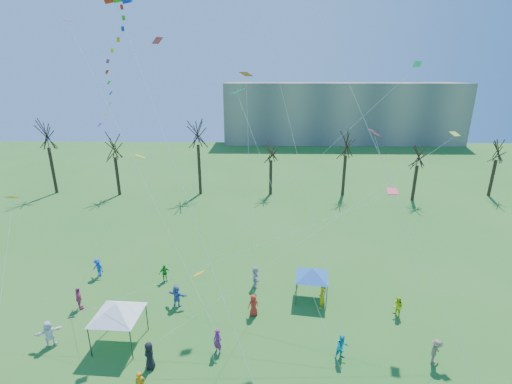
{
  "coord_description": "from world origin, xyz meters",
  "views": [
    {
      "loc": [
        1.7,
        -13.17,
        17.01
      ],
      "look_at": [
        1.33,
        5.0,
        11.0
      ],
      "focal_mm": 25.0,
      "sensor_mm": 36.0,
      "label": 1
    }
  ],
  "objects_px": {
    "canopy_tent_blue": "(312,273)",
    "big_box_kite": "(116,70)",
    "distant_building": "(341,113)",
    "canopy_tent_white": "(117,309)"
  },
  "relations": [
    {
      "from": "big_box_kite",
      "to": "canopy_tent_blue",
      "type": "xyz_separation_m",
      "value": [
        11.76,
        4.69,
        -15.0
      ]
    },
    {
      "from": "canopy_tent_white",
      "to": "canopy_tent_blue",
      "type": "bearing_deg",
      "value": 21.87
    },
    {
      "from": "big_box_kite",
      "to": "canopy_tent_blue",
      "type": "distance_m",
      "value": 19.63
    },
    {
      "from": "distant_building",
      "to": "canopy_tent_blue",
      "type": "bearing_deg",
      "value": -103.07
    },
    {
      "from": "canopy_tent_blue",
      "to": "big_box_kite",
      "type": "bearing_deg",
      "value": -158.27
    },
    {
      "from": "big_box_kite",
      "to": "canopy_tent_blue",
      "type": "bearing_deg",
      "value": 21.73
    },
    {
      "from": "canopy_tent_white",
      "to": "canopy_tent_blue",
      "type": "xyz_separation_m",
      "value": [
        13.29,
        5.33,
        -0.36
      ]
    },
    {
      "from": "big_box_kite",
      "to": "canopy_tent_white",
      "type": "xyz_separation_m",
      "value": [
        -1.53,
        -0.65,
        -14.64
      ]
    },
    {
      "from": "canopy_tent_blue",
      "to": "canopy_tent_white",
      "type": "bearing_deg",
      "value": -158.13
    },
    {
      "from": "canopy_tent_blue",
      "to": "distant_building",
      "type": "bearing_deg",
      "value": 76.93
    }
  ]
}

